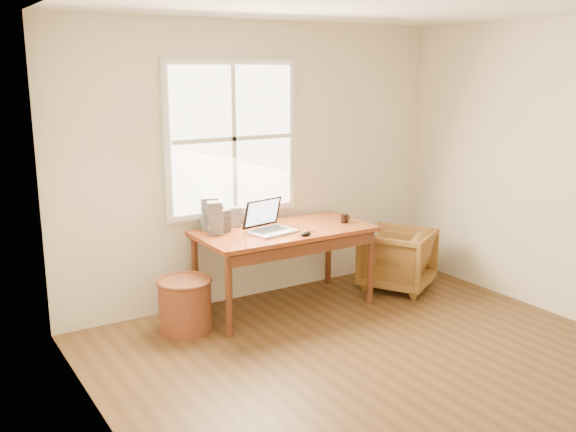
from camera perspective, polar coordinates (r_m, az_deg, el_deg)
name	(u,v)px	position (r m, az deg, el deg)	size (l,w,h in m)	color
room_shell	(408,198)	(4.40, 10.64, 1.55)	(4.04, 4.54, 2.64)	brown
desk	(284,231)	(5.82, -0.34, -1.35)	(1.60, 0.80, 0.04)	brown
armchair	(397,259)	(6.55, 9.65, -3.78)	(0.65, 0.67, 0.61)	brown
wicker_stool	(185,306)	(5.53, -9.14, -7.87)	(0.44, 0.44, 0.44)	brown
laptop	(272,217)	(5.64, -1.42, -0.08)	(0.39, 0.41, 0.29)	#B2B4B9
mouse	(306,234)	(5.58, 1.57, -1.59)	(0.11, 0.06, 0.04)	black
coffee_mug	(344,218)	(6.07, 5.04, -0.21)	(0.07, 0.07, 0.08)	black
cd_stack_a	(210,213)	(5.80, -6.98, 0.23)	(0.15, 0.13, 0.30)	#A9AEB4
cd_stack_b	(221,221)	(5.72, -5.95, -0.45)	(0.13, 0.11, 0.20)	#232328
cd_stack_c	(215,218)	(5.64, -6.48, -0.20)	(0.13, 0.11, 0.29)	#A8A7B5
cd_stack_d	(232,216)	(5.93, -5.00, -0.02)	(0.15, 0.13, 0.18)	#B7BDC3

